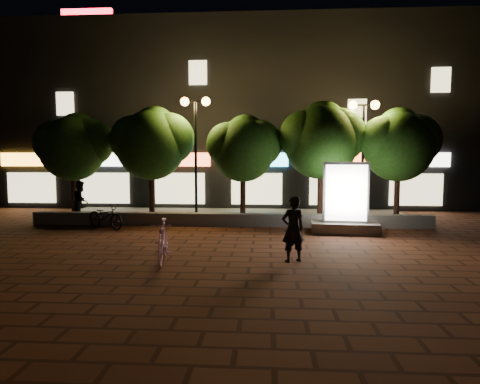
# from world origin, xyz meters

# --- Properties ---
(ground) EXTENTS (80.00, 80.00, 0.00)m
(ground) POSITION_xyz_m (0.00, 0.00, 0.00)
(ground) COLOR #532A1A
(ground) RESTS_ON ground
(retaining_wall) EXTENTS (16.00, 0.45, 0.50)m
(retaining_wall) POSITION_xyz_m (0.00, 4.00, 0.25)
(retaining_wall) COLOR slate
(retaining_wall) RESTS_ON ground
(sidewalk) EXTENTS (16.00, 5.00, 0.08)m
(sidewalk) POSITION_xyz_m (0.00, 6.50, 0.04)
(sidewalk) COLOR slate
(sidewalk) RESTS_ON ground
(building_block) EXTENTS (28.00, 8.12, 11.30)m
(building_block) POSITION_xyz_m (-0.01, 12.99, 5.00)
(building_block) COLOR black
(building_block) RESTS_ON ground
(tree_far_left) EXTENTS (3.36, 2.80, 4.63)m
(tree_far_left) POSITION_xyz_m (-6.95, 5.46, 3.29)
(tree_far_left) COLOR #321B13
(tree_far_left) RESTS_ON sidewalk
(tree_left) EXTENTS (3.60, 3.00, 4.89)m
(tree_left) POSITION_xyz_m (-3.45, 5.46, 3.44)
(tree_left) COLOR #321B13
(tree_left) RESTS_ON sidewalk
(tree_mid) EXTENTS (3.24, 2.70, 4.50)m
(tree_mid) POSITION_xyz_m (0.55, 5.46, 3.22)
(tree_mid) COLOR #321B13
(tree_mid) RESTS_ON sidewalk
(tree_right) EXTENTS (3.72, 3.10, 5.07)m
(tree_right) POSITION_xyz_m (3.86, 5.46, 3.57)
(tree_right) COLOR #321B13
(tree_right) RESTS_ON sidewalk
(tree_far_right) EXTENTS (3.48, 2.90, 4.76)m
(tree_far_right) POSITION_xyz_m (7.05, 5.46, 3.37)
(tree_far_right) COLOR #321B13
(tree_far_right) RESTS_ON sidewalk
(street_lamp_left) EXTENTS (1.26, 0.36, 5.18)m
(street_lamp_left) POSITION_xyz_m (-1.50, 5.20, 4.03)
(street_lamp_left) COLOR black
(street_lamp_left) RESTS_ON sidewalk
(street_lamp_right) EXTENTS (1.26, 0.36, 4.98)m
(street_lamp_right) POSITION_xyz_m (5.50, 5.20, 3.89)
(street_lamp_right) COLOR black
(street_lamp_right) RESTS_ON sidewalk
(ad_kiosk) EXTENTS (2.48, 1.39, 2.58)m
(ad_kiosk) POSITION_xyz_m (4.37, 2.73, 1.04)
(ad_kiosk) COLOR slate
(ad_kiosk) RESTS_ON ground
(scooter_pink) EXTENTS (0.79, 1.92, 1.12)m
(scooter_pink) POSITION_xyz_m (-1.19, -1.81, 0.56)
(scooter_pink) COLOR #EBA0D0
(scooter_pink) RESTS_ON ground
(rider) EXTENTS (0.76, 0.64, 1.76)m
(rider) POSITION_xyz_m (2.24, -1.56, 0.88)
(rider) COLOR black
(rider) RESTS_ON ground
(scooter_parked) EXTENTS (1.98, 1.53, 1.00)m
(scooter_parked) POSITION_xyz_m (-4.64, 3.00, 0.50)
(scooter_parked) COLOR black
(scooter_parked) RESTS_ON ground
(pedestrian) EXTENTS (0.77, 0.92, 1.68)m
(pedestrian) POSITION_xyz_m (-6.28, 4.50, 0.92)
(pedestrian) COLOR black
(pedestrian) RESTS_ON sidewalk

